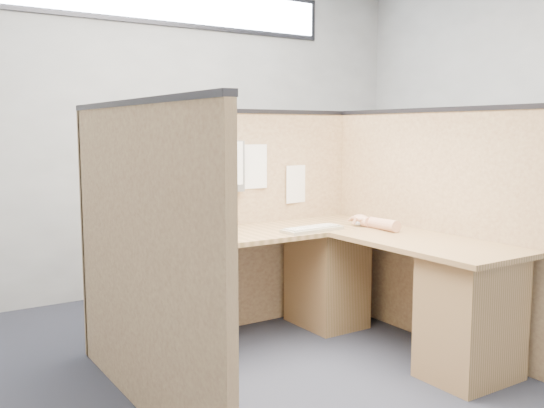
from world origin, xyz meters
TOP-DOWN VIEW (x-y plane):
  - floor at (0.00, 0.00)m, footprint 5.00×5.00m
  - wall_back at (0.00, 2.25)m, footprint 5.00×0.00m
  - clerestory_window at (0.00, 2.23)m, footprint 3.30×0.04m
  - cubicle_partitions at (0.00, 0.43)m, footprint 2.06×1.83m
  - l_desk at (0.18, 0.29)m, footprint 1.95×1.75m
  - laptop at (-0.66, 0.75)m, footprint 0.32×0.31m
  - keyboard at (0.32, 0.48)m, footprint 0.44×0.18m
  - mouse at (0.73, 0.48)m, footprint 0.12×0.07m
  - hand_forearm at (0.74, 0.33)m, footprint 0.12×0.41m
  - blue_poster at (-0.79, 0.97)m, footprint 0.17×0.02m
  - american_flag at (-0.47, 0.96)m, footprint 0.19×0.01m
  - file_holder at (-0.07, 0.94)m, footprint 0.27×0.05m
  - paper_left at (0.15, 0.97)m, footprint 0.24×0.02m
  - paper_right at (0.55, 0.97)m, footprint 0.22×0.03m

SIDE VIEW (x-z plane):
  - floor at x=0.00m, z-range 0.00..0.00m
  - l_desk at x=0.18m, z-range 0.03..0.76m
  - keyboard at x=0.32m, z-range 0.73..0.76m
  - mouse at x=0.73m, z-range 0.73..0.78m
  - cubicle_partitions at x=0.00m, z-range 0.00..1.53m
  - hand_forearm at x=0.74m, z-range 0.73..0.81m
  - laptop at x=-0.66m, z-range 0.68..0.89m
  - paper_right at x=0.55m, z-range 0.85..1.13m
  - paper_left at x=0.15m, z-range 0.98..1.29m
  - file_holder at x=-0.07m, z-range 0.97..1.32m
  - american_flag at x=-0.47m, z-range 1.15..1.48m
  - blue_poster at x=-0.79m, z-range 1.25..1.48m
  - wall_back at x=0.00m, z-range -1.10..3.90m
  - clerestory_window at x=0.00m, z-range 2.26..2.64m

